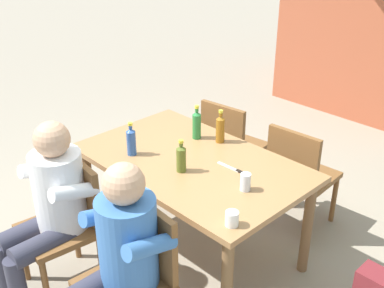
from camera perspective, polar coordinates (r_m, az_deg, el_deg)
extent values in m
plane|color=gray|center=(3.66, 0.00, -12.40)|extent=(24.00, 24.00, 0.00)
cube|color=#A37547|center=(3.24, 0.00, -2.21)|extent=(1.56, 0.97, 0.04)
cylinder|color=brown|center=(3.71, -12.13, -5.65)|extent=(0.07, 0.07, 0.72)
cylinder|color=brown|center=(2.84, 4.17, -16.68)|extent=(0.07, 0.07, 0.72)
cylinder|color=brown|center=(4.12, -2.75, -1.58)|extent=(0.07, 0.07, 0.72)
cylinder|color=brown|center=(3.35, 13.57, -9.67)|extent=(0.07, 0.07, 0.72)
cube|color=brown|center=(2.76, -8.15, -16.50)|extent=(0.47, 0.47, 0.04)
cube|color=brown|center=(2.69, -4.83, -11.15)|extent=(0.42, 0.07, 0.42)
cylinder|color=brown|center=(3.10, -6.79, -16.18)|extent=(0.04, 0.04, 0.41)
cube|color=brown|center=(3.24, -15.71, -9.93)|extent=(0.49, 0.49, 0.04)
cube|color=brown|center=(3.17, -12.91, -5.39)|extent=(0.42, 0.09, 0.42)
cylinder|color=brown|center=(3.47, -19.45, -12.37)|extent=(0.04, 0.04, 0.41)
cylinder|color=brown|center=(3.19, -17.02, -16.00)|extent=(0.04, 0.04, 0.41)
cylinder|color=brown|center=(3.56, -13.68, -10.34)|extent=(0.04, 0.04, 0.41)
cylinder|color=brown|center=(3.29, -10.76, -13.63)|extent=(0.04, 0.04, 0.41)
cube|color=brown|center=(4.16, 5.17, -0.26)|extent=(0.49, 0.49, 0.04)
cube|color=brown|center=(3.91, 3.64, 1.72)|extent=(0.42, 0.09, 0.42)
cylinder|color=brown|center=(4.32, 8.56, -2.77)|extent=(0.04, 0.04, 0.41)
cylinder|color=brown|center=(4.50, 4.45, -1.28)|extent=(0.04, 0.04, 0.41)
cylinder|color=brown|center=(4.04, 5.72, -4.83)|extent=(0.04, 0.04, 0.41)
cylinder|color=brown|center=(4.23, 1.46, -3.14)|extent=(0.04, 0.04, 0.41)
cube|color=brown|center=(3.80, 13.16, -3.69)|extent=(0.46, 0.46, 0.04)
cube|color=brown|center=(3.53, 11.89, -1.71)|extent=(0.42, 0.06, 0.42)
cylinder|color=brown|center=(3.99, 16.57, -6.34)|extent=(0.04, 0.04, 0.41)
cylinder|color=brown|center=(4.14, 11.92, -4.51)|extent=(0.04, 0.04, 0.41)
cylinder|color=brown|center=(3.70, 13.83, -8.80)|extent=(0.04, 0.04, 0.41)
cylinder|color=brown|center=(3.86, 8.93, -6.72)|extent=(0.04, 0.04, 0.41)
cylinder|color=#3D70B2|center=(2.60, -7.65, -11.49)|extent=(0.32, 0.32, 0.52)
sphere|color=tan|center=(2.40, -8.17, -4.72)|extent=(0.22, 0.22, 0.22)
cylinder|color=#3D70B2|center=(2.68, -10.22, -8.31)|extent=(0.09, 0.31, 0.16)
cylinder|color=#3D70B2|center=(2.43, -5.01, -12.09)|extent=(0.09, 0.31, 0.16)
cylinder|color=white|center=(3.10, -15.55, -5.41)|extent=(0.32, 0.32, 0.52)
sphere|color=tan|center=(2.93, -16.39, 0.56)|extent=(0.22, 0.22, 0.22)
cylinder|color=#383847|center=(3.24, -18.87, -9.91)|extent=(0.14, 0.40, 0.14)
cylinder|color=#383847|center=(3.33, -21.42, -14.31)|extent=(0.11, 0.11, 0.45)
cylinder|color=white|center=(3.21, -17.40, -2.89)|extent=(0.09, 0.31, 0.16)
cylinder|color=#383847|center=(3.11, -17.34, -11.43)|extent=(0.14, 0.40, 0.14)
cylinder|color=white|center=(2.92, -13.87, -5.58)|extent=(0.09, 0.31, 0.16)
cylinder|color=#566623|center=(3.06, -1.29, -1.93)|extent=(0.06, 0.06, 0.16)
cone|color=#566623|center=(3.02, -1.31, -0.41)|extent=(0.06, 0.06, 0.02)
cylinder|color=#566623|center=(3.01, -1.32, -0.03)|extent=(0.03, 0.03, 0.02)
cylinder|color=yellow|center=(3.00, -1.32, 0.31)|extent=(0.03, 0.03, 0.02)
cylinder|color=#996019|center=(3.45, 3.39, 1.61)|extent=(0.06, 0.06, 0.18)
cone|color=#996019|center=(3.40, 3.44, 3.16)|extent=(0.06, 0.06, 0.02)
cylinder|color=#996019|center=(3.40, 3.45, 3.54)|extent=(0.03, 0.03, 0.02)
cylinder|color=yellow|center=(3.39, 3.46, 3.89)|extent=(0.03, 0.03, 0.02)
cylinder|color=#287A38|center=(3.50, 0.56, 2.10)|extent=(0.06, 0.06, 0.19)
cone|color=#287A38|center=(3.45, 0.57, 3.70)|extent=(0.06, 0.06, 0.03)
cylinder|color=#287A38|center=(3.44, 0.57, 4.09)|extent=(0.03, 0.03, 0.03)
cylinder|color=yellow|center=(3.43, 0.57, 4.45)|extent=(0.03, 0.03, 0.02)
cylinder|color=#2D56A3|center=(3.29, -7.24, 0.11)|extent=(0.06, 0.06, 0.17)
cone|color=#2D56A3|center=(3.25, -7.34, 1.66)|extent=(0.06, 0.06, 0.02)
cylinder|color=#2D56A3|center=(3.24, -7.36, 2.04)|extent=(0.03, 0.03, 0.02)
cylinder|color=yellow|center=(3.23, -7.39, 2.39)|extent=(0.03, 0.03, 0.02)
cylinder|color=silver|center=(2.90, 6.39, -4.52)|extent=(0.06, 0.06, 0.11)
cylinder|color=white|center=(2.60, 4.78, -8.86)|extent=(0.07, 0.07, 0.08)
cube|color=silver|center=(3.15, 4.35, -2.73)|extent=(0.18, 0.03, 0.01)
cube|color=black|center=(3.09, 5.90, -3.38)|extent=(0.08, 0.02, 0.01)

